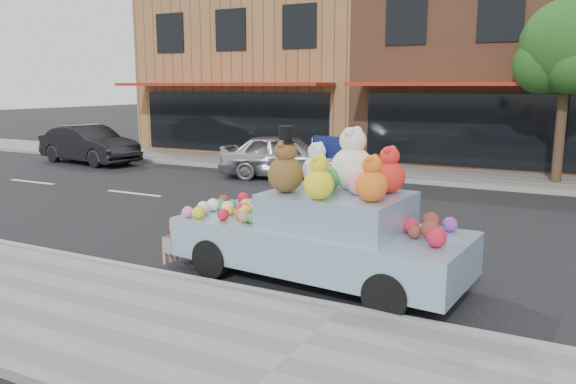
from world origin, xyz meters
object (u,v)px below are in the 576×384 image
Objects in this scene: street_tree at (568,55)px; car_silver at (286,156)px; car_dark at (89,144)px; art_car at (321,227)px.

street_tree is 1.29× the size of car_silver.
car_dark is 0.93× the size of art_car.
car_silver is 8.09m from car_dark.
street_tree is 11.24m from art_car.
art_car is at bearing -113.17° from car_dark.
art_car is (4.81, -8.12, 0.12)m from car_silver.
car_silver is at bearing -79.73° from car_dark.
art_car is at bearing -104.92° from street_tree.
car_silver is at bearing 126.01° from art_car.
street_tree is 1.22× the size of car_dark.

